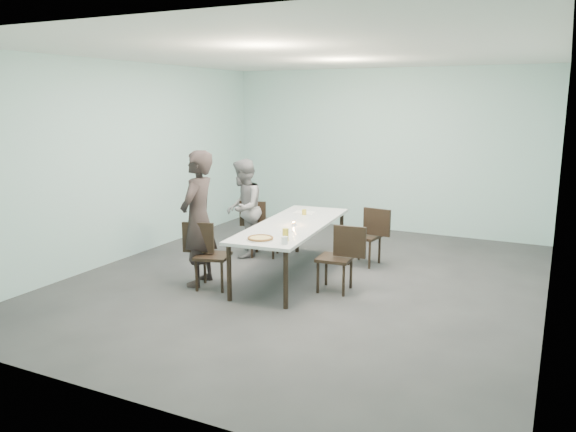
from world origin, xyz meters
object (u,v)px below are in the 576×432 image
at_px(tealight, 294,224).
at_px(pizza, 260,238).
at_px(table, 292,228).
at_px(diner_near, 198,218).
at_px(chair_far_left, 260,225).
at_px(beer_glass, 286,235).
at_px(chair_near_right, 341,254).
at_px(side_plate, 287,231).
at_px(water_tumbler, 284,240).
at_px(amber_tumbler, 304,212).
at_px(chair_near_left, 207,251).
at_px(diner_far, 243,208).
at_px(chair_far_right, 370,232).

bearing_deg(tealight, pizza, -90.75).
bearing_deg(table, diner_near, -137.90).
bearing_deg(chair_far_left, tealight, -55.51).
distance_m(table, beer_glass, 0.98).
xyz_separation_m(chair_near_right, side_plate, (-0.71, -0.13, 0.25)).
xyz_separation_m(water_tumbler, tealight, (-0.34, 0.97, -0.02)).
xyz_separation_m(chair_far_left, side_plate, (1.06, -1.17, 0.25)).
distance_m(water_tumbler, amber_tumbler, 1.76).
relative_size(chair_far_left, chair_near_right, 1.00).
relative_size(table, pizza, 7.86).
bearing_deg(side_plate, beer_glass, -65.45).
height_order(chair_near_left, tealight, chair_near_left).
height_order(diner_far, beer_glass, diner_far).
height_order(table, water_tumbler, water_tumbler).
distance_m(chair_near_right, diner_near, 1.92).
height_order(chair_far_right, water_tumbler, chair_far_right).
bearing_deg(chair_far_right, pizza, 76.97).
relative_size(table, beer_glass, 17.82).
xyz_separation_m(chair_near_left, diner_near, (-0.18, 0.08, 0.39)).
distance_m(chair_near_left, chair_near_right, 1.74).
xyz_separation_m(table, tealight, (0.06, -0.09, 0.08)).
bearing_deg(beer_glass, table, 110.80).
distance_m(chair_far_left, diner_far, 0.37).
height_order(table, chair_far_right, chair_far_right).
height_order(beer_glass, tealight, beer_glass).
bearing_deg(diner_near, chair_far_right, 127.91).
xyz_separation_m(diner_far, pizza, (1.19, -1.60, 0.00)).
xyz_separation_m(pizza, tealight, (0.01, 0.92, 0.00)).
relative_size(chair_far_right, beer_glass, 5.80).
relative_size(chair_far_right, tealight, 15.54).
relative_size(chair_near_left, beer_glass, 5.80).
bearing_deg(table, tealight, -55.10).
distance_m(side_plate, beer_glass, 0.51).
bearing_deg(chair_near_right, amber_tumbler, -49.04).
bearing_deg(chair_near_right, diner_far, -28.99).
distance_m(chair_far_left, pizza, 2.00).
distance_m(diner_near, beer_glass, 1.31).
relative_size(chair_near_right, side_plate, 4.83).
xyz_separation_m(table, chair_far_left, (-0.92, 0.72, -0.19)).
xyz_separation_m(side_plate, amber_tumbler, (-0.24, 1.07, 0.04)).
relative_size(chair_far_left, beer_glass, 5.80).
height_order(pizza, side_plate, pizza).
xyz_separation_m(chair_near_right, diner_far, (-1.98, 0.91, 0.27)).
height_order(chair_far_right, pizza, chair_far_right).
height_order(table, pizza, pizza).
bearing_deg(amber_tumbler, chair_near_left, -113.24).
bearing_deg(tealight, side_plate, -78.75).
xyz_separation_m(chair_near_right, tealight, (-0.78, 0.23, 0.27)).
relative_size(chair_near_left, tealight, 15.54).
distance_m(chair_near_left, water_tumbler, 1.23).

